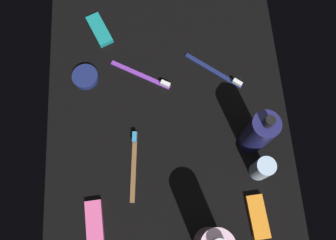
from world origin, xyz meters
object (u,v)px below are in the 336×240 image
(lotion_bottle, at_px, (258,133))
(cream_tin_left, at_px, (85,77))
(snack_bar_orange, at_px, (258,217))
(snack_bar_teal, at_px, (99,30))
(toothbrush_brown, at_px, (134,162))
(snack_bar_pink, at_px, (95,222))
(toothbrush_navy, at_px, (217,72))
(toothbrush_purple, at_px, (144,76))
(deodorant_stick, at_px, (262,169))

(lotion_bottle, distance_m, cream_tin_left, 0.48)
(snack_bar_orange, relative_size, cream_tin_left, 1.46)
(lotion_bottle, height_order, snack_bar_teal, lotion_bottle)
(toothbrush_brown, distance_m, snack_bar_orange, 0.33)
(snack_bar_pink, bearing_deg, toothbrush_navy, 134.02)
(snack_bar_orange, bearing_deg, toothbrush_purple, -150.80)
(lotion_bottle, relative_size, toothbrush_brown, 1.04)
(deodorant_stick, distance_m, snack_bar_pink, 0.43)
(snack_bar_pink, bearing_deg, snack_bar_orange, 84.08)
(lotion_bottle, xyz_separation_m, snack_bar_teal, (-0.35, -0.39, -0.07))
(snack_bar_teal, bearing_deg, toothbrush_purple, 14.24)
(snack_bar_pink, height_order, snack_bar_teal, same)
(toothbrush_navy, xyz_separation_m, snack_bar_pink, (0.38, -0.34, 0.00))
(toothbrush_purple, bearing_deg, deodorant_stick, 44.59)
(deodorant_stick, height_order, cream_tin_left, deodorant_stick)
(snack_bar_teal, relative_size, cream_tin_left, 1.46)
(deodorant_stick, bearing_deg, snack_bar_orange, -8.88)
(lotion_bottle, xyz_separation_m, snack_bar_orange, (0.19, -0.01, -0.07))
(lotion_bottle, height_order, snack_bar_orange, lotion_bottle)
(toothbrush_navy, distance_m, snack_bar_orange, 0.39)
(deodorant_stick, bearing_deg, lotion_bottle, -174.44)
(cream_tin_left, bearing_deg, snack_bar_pink, 3.63)
(snack_bar_pink, bearing_deg, toothbrush_brown, 140.74)
(snack_bar_pink, distance_m, cream_tin_left, 0.39)
(toothbrush_navy, xyz_separation_m, cream_tin_left, (-0.01, -0.36, 0.00))
(toothbrush_purple, xyz_separation_m, cream_tin_left, (-0.01, -0.16, 0.00))
(deodorant_stick, height_order, toothbrush_purple, deodorant_stick)
(snack_bar_teal, bearing_deg, snack_bar_orange, 10.76)
(lotion_bottle, distance_m, toothbrush_purple, 0.35)
(toothbrush_brown, relative_size, cream_tin_left, 2.53)
(deodorant_stick, relative_size, snack_bar_orange, 0.83)
(toothbrush_purple, relative_size, toothbrush_navy, 1.08)
(lotion_bottle, distance_m, toothbrush_brown, 0.32)
(deodorant_stick, distance_m, snack_bar_orange, 0.12)
(snack_bar_teal, distance_m, snack_bar_orange, 0.67)
(lotion_bottle, relative_size, cream_tin_left, 2.63)
(snack_bar_orange, bearing_deg, cream_tin_left, -137.78)
(snack_bar_orange, bearing_deg, toothbrush_brown, -121.86)
(lotion_bottle, xyz_separation_m, toothbrush_navy, (-0.20, -0.07, -0.08))
(deodorant_stick, bearing_deg, toothbrush_navy, -164.98)
(snack_bar_teal, xyz_separation_m, cream_tin_left, (0.15, -0.04, 0.00))
(deodorant_stick, height_order, toothbrush_navy, deodorant_stick)
(lotion_bottle, bearing_deg, toothbrush_brown, -83.21)
(snack_bar_pink, bearing_deg, deodorant_stick, 99.22)
(lotion_bottle, relative_size, deodorant_stick, 2.18)
(toothbrush_brown, xyz_separation_m, toothbrush_navy, (-0.24, 0.24, 0.00))
(deodorant_stick, height_order, snack_bar_pink, deodorant_stick)
(snack_bar_teal, bearing_deg, snack_bar_pink, -25.84)
(snack_bar_orange, bearing_deg, toothbrush_navy, -175.95)
(lotion_bottle, xyz_separation_m, toothbrush_purple, (-0.20, -0.27, -0.08))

